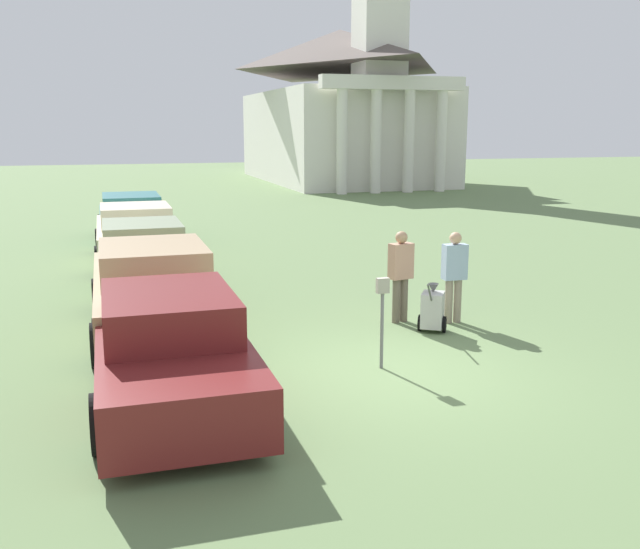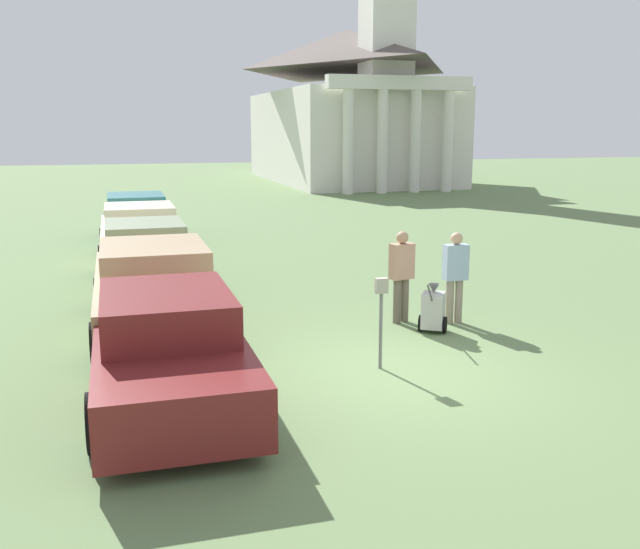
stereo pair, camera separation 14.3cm
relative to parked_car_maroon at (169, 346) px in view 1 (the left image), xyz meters
name	(u,v)px [view 1 (the left image)]	position (x,y,z in m)	size (l,w,h in m)	color
ground_plane	(386,372)	(3.04, -0.02, -0.66)	(120.00, 120.00, 0.00)	#607A4C
parked_car_maroon	(169,346)	(0.00, 0.00, 0.00)	(1.98, 5.15, 1.42)	maroon
parked_car_tan	(154,292)	(0.00, 2.92, 0.06)	(2.08, 5.16, 1.56)	tan
parked_car_sage	(143,258)	(0.00, 6.45, 0.02)	(1.98, 4.79, 1.47)	gray
parked_car_cream	(136,235)	(0.00, 9.86, 0.03)	(2.10, 4.86, 1.48)	beige
parked_car_teal	(132,220)	(0.00, 12.93, 0.02)	(2.00, 5.21, 1.48)	#23666B
parking_meter	(382,306)	(3.04, 0.17, 0.28)	(0.18, 0.09, 1.35)	slate
person_worker	(401,271)	(4.27, 2.40, 0.28)	(0.46, 0.31, 1.65)	#665B4C
person_supervisor	(454,272)	(5.17, 2.10, 0.27)	(0.43, 0.23, 1.64)	gray
equipment_cart	(433,310)	(4.57, 1.68, -0.27)	(0.70, 0.94, 1.00)	#B2B2AD
church	(343,96)	(13.79, 34.45, 4.64)	(9.45, 17.80, 23.81)	silver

